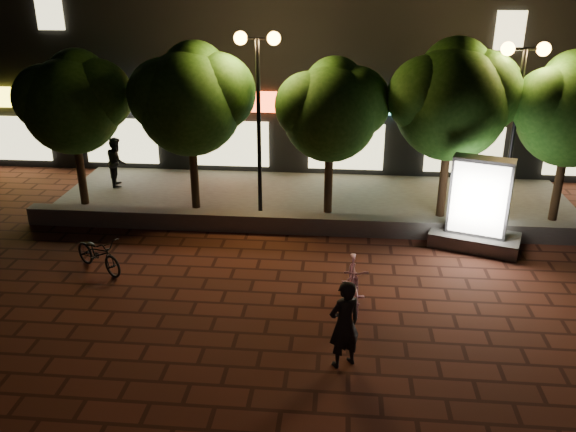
# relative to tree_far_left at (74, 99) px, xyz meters

# --- Properties ---
(ground) EXTENTS (80.00, 80.00, 0.00)m
(ground) POSITION_rel_tree_far_left_xyz_m (6.95, -5.46, -3.29)
(ground) COLOR #53241A
(ground) RESTS_ON ground
(retaining_wall) EXTENTS (16.00, 0.45, 0.50)m
(retaining_wall) POSITION_rel_tree_far_left_xyz_m (6.95, -1.46, -3.04)
(retaining_wall) COLOR slate
(retaining_wall) RESTS_ON ground
(sidewalk) EXTENTS (16.00, 5.00, 0.08)m
(sidewalk) POSITION_rel_tree_far_left_xyz_m (6.95, 1.04, -3.25)
(sidewalk) COLOR slate
(sidewalk) RESTS_ON ground
(building_block) EXTENTS (28.00, 8.12, 11.30)m
(building_block) POSITION_rel_tree_far_left_xyz_m (6.94, 7.53, 1.70)
(building_block) COLOR black
(building_block) RESTS_ON ground
(tree_far_left) EXTENTS (3.36, 2.80, 4.63)m
(tree_far_left) POSITION_rel_tree_far_left_xyz_m (0.00, 0.00, 0.00)
(tree_far_left) COLOR #301E12
(tree_far_left) RESTS_ON sidewalk
(tree_left) EXTENTS (3.60, 3.00, 4.89)m
(tree_left) POSITION_rel_tree_far_left_xyz_m (3.50, 0.00, 0.15)
(tree_left) COLOR #301E12
(tree_left) RESTS_ON sidewalk
(tree_mid) EXTENTS (3.24, 2.70, 4.50)m
(tree_mid) POSITION_rel_tree_far_left_xyz_m (7.50, -0.00, -0.08)
(tree_mid) COLOR #301E12
(tree_mid) RESTS_ON sidewalk
(tree_right) EXTENTS (3.72, 3.10, 5.07)m
(tree_right) POSITION_rel_tree_far_left_xyz_m (10.80, 0.00, 0.27)
(tree_right) COLOR #301E12
(tree_right) RESTS_ON sidewalk
(tree_far_right) EXTENTS (3.48, 2.90, 4.76)m
(tree_far_right) POSITION_rel_tree_far_left_xyz_m (14.00, 0.00, 0.08)
(tree_far_right) COLOR #301E12
(tree_far_right) RESTS_ON sidewalk
(street_lamp_left) EXTENTS (1.26, 0.36, 5.18)m
(street_lamp_left) POSITION_rel_tree_far_left_xyz_m (5.45, -0.26, 0.74)
(street_lamp_left) COLOR black
(street_lamp_left) RESTS_ON sidewalk
(street_lamp_right) EXTENTS (1.26, 0.36, 4.98)m
(street_lamp_right) POSITION_rel_tree_far_left_xyz_m (12.45, -0.26, 0.60)
(street_lamp_right) COLOR black
(street_lamp_right) RESTS_ON sidewalk
(ad_kiosk) EXTENTS (2.49, 1.78, 2.43)m
(ad_kiosk) POSITION_rel_tree_far_left_xyz_m (11.37, -1.96, -2.31)
(ad_kiosk) COLOR slate
(ad_kiosk) RESTS_ON ground
(scooter_pink) EXTENTS (0.64, 1.82, 1.08)m
(scooter_pink) POSITION_rel_tree_far_left_xyz_m (8.16, -5.28, -2.75)
(scooter_pink) COLOR #EF9FC9
(scooter_pink) RESTS_ON ground
(rider) EXTENTS (0.76, 0.69, 1.74)m
(rider) POSITION_rel_tree_far_left_xyz_m (7.96, -7.42, -2.42)
(rider) COLOR black
(rider) RESTS_ON ground
(scooter_parked) EXTENTS (1.74, 1.44, 0.89)m
(scooter_parked) POSITION_rel_tree_far_left_xyz_m (2.05, -4.19, -2.85)
(scooter_parked) COLOR black
(scooter_parked) RESTS_ON ground
(pedestrian) EXTENTS (0.83, 0.94, 1.64)m
(pedestrian) POSITION_rel_tree_far_left_xyz_m (0.41, 1.68, -2.39)
(pedestrian) COLOR black
(pedestrian) RESTS_ON sidewalk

